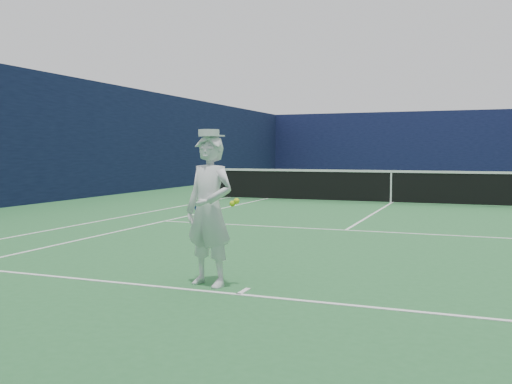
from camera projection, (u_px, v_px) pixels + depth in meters
ground at (391, 203)px, 17.26m from camera, size 80.00×80.00×0.00m
court_markings at (391, 203)px, 17.26m from camera, size 11.03×23.83×0.01m
windscreen_fence at (392, 137)px, 17.12m from camera, size 20.12×36.12×4.00m
tennis_net at (391, 185)px, 17.22m from camera, size 12.88×0.09×1.07m
tennis_player at (209, 210)px, 6.58m from camera, size 0.74×0.63×1.81m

